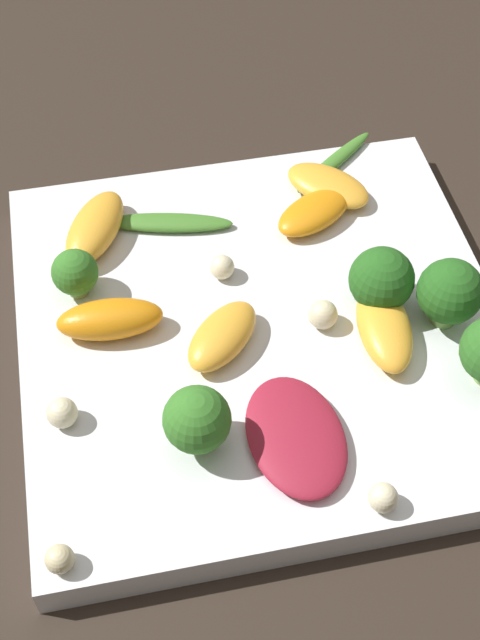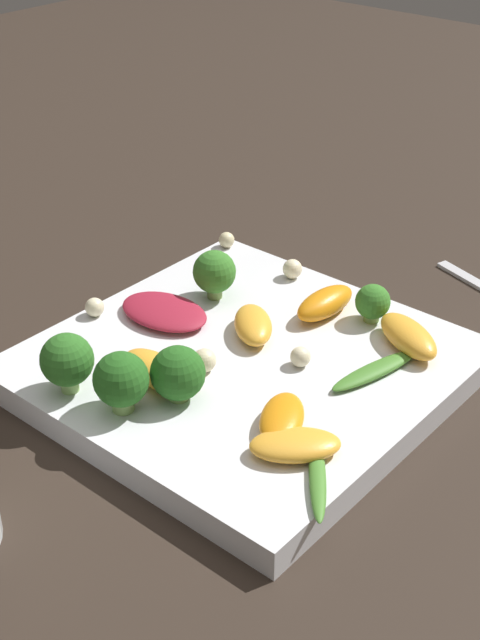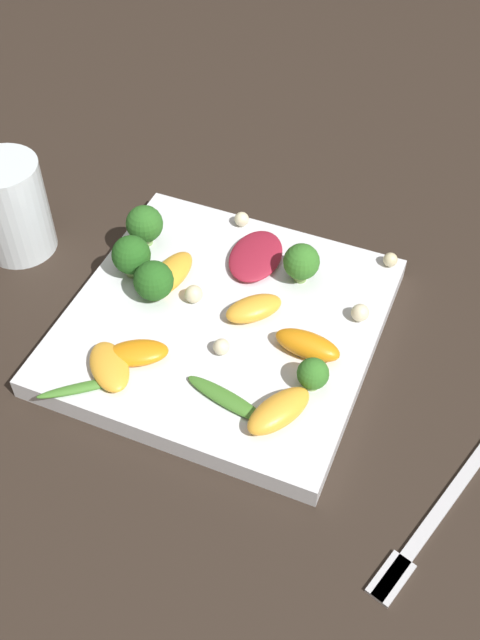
# 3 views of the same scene
# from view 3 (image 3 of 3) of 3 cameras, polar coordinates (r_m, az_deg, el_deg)

# --- Properties ---
(ground_plane) EXTENTS (2.40, 2.40, 0.00)m
(ground_plane) POSITION_cam_3_polar(r_m,az_deg,el_deg) (0.75, -1.29, -0.92)
(ground_plane) COLOR #2D231C
(plate) EXTENTS (0.30, 0.30, 0.02)m
(plate) POSITION_cam_3_polar(r_m,az_deg,el_deg) (0.74, -1.31, -0.35)
(plate) COLOR white
(plate) RESTS_ON ground_plane
(drinking_glass) EXTENTS (0.08, 0.08, 0.11)m
(drinking_glass) POSITION_cam_3_polar(r_m,az_deg,el_deg) (0.84, -17.00, 8.20)
(drinking_glass) COLOR white
(drinking_glass) RESTS_ON ground_plane
(fork) EXTENTS (0.19, 0.07, 0.01)m
(fork) POSITION_cam_3_polar(r_m,az_deg,el_deg) (0.65, 14.01, -15.20)
(fork) COLOR silver
(fork) RESTS_ON ground_plane
(radicchio_leaf_0) EXTENTS (0.08, 0.06, 0.01)m
(radicchio_leaf_0) POSITION_cam_3_polar(r_m,az_deg,el_deg) (0.79, 0.93, 4.98)
(radicchio_leaf_0) COLOR maroon
(radicchio_leaf_0) RESTS_ON plate
(orange_segment_0) EXTENTS (0.07, 0.07, 0.01)m
(orange_segment_0) POSITION_cam_3_polar(r_m,az_deg,el_deg) (0.69, -9.92, -3.51)
(orange_segment_0) COLOR #FCAD33
(orange_segment_0) RESTS_ON plate
(orange_segment_1) EXTENTS (0.03, 0.07, 0.02)m
(orange_segment_1) POSITION_cam_3_polar(r_m,az_deg,el_deg) (0.70, 5.16, -1.91)
(orange_segment_1) COLOR orange
(orange_segment_1) RESTS_ON plate
(orange_segment_2) EXTENTS (0.05, 0.07, 0.02)m
(orange_segment_2) POSITION_cam_3_polar(r_m,az_deg,el_deg) (0.70, -7.85, -2.49)
(orange_segment_2) COLOR orange
(orange_segment_2) RESTS_ON plate
(orange_segment_3) EXTENTS (0.07, 0.04, 0.02)m
(orange_segment_3) POSITION_cam_3_polar(r_m,az_deg,el_deg) (0.77, -5.31, 3.53)
(orange_segment_3) COLOR #FCAD33
(orange_segment_3) RESTS_ON plate
(orange_segment_4) EXTENTS (0.06, 0.06, 0.02)m
(orange_segment_4) POSITION_cam_3_polar(r_m,az_deg,el_deg) (0.73, 1.05, 0.88)
(orange_segment_4) COLOR #FCAD33
(orange_segment_4) RESTS_ON plate
(orange_segment_5) EXTENTS (0.07, 0.06, 0.02)m
(orange_segment_5) POSITION_cam_3_polar(r_m,az_deg,el_deg) (0.65, 2.97, -6.92)
(orange_segment_5) COLOR #FCAD33
(orange_segment_5) RESTS_ON plate
(broccoli_floret_0) EXTENTS (0.03, 0.03, 0.03)m
(broccoli_floret_0) POSITION_cam_3_polar(r_m,az_deg,el_deg) (0.67, 5.58, -4.13)
(broccoli_floret_0) COLOR #7A9E51
(broccoli_floret_0) RESTS_ON plate
(broccoli_floret_1) EXTENTS (0.04, 0.04, 0.05)m
(broccoli_floret_1) POSITION_cam_3_polar(r_m,az_deg,el_deg) (0.77, -8.28, 4.88)
(broccoli_floret_1) COLOR #84AD5B
(broccoli_floret_1) RESTS_ON plate
(broccoli_floret_2) EXTENTS (0.04, 0.04, 0.04)m
(broccoli_floret_2) POSITION_cam_3_polar(r_m,az_deg,el_deg) (0.76, 4.70, 4.40)
(broccoli_floret_2) COLOR #7A9E51
(broccoli_floret_2) RESTS_ON plate
(broccoli_floret_3) EXTENTS (0.04, 0.04, 0.04)m
(broccoli_floret_3) POSITION_cam_3_polar(r_m,az_deg,el_deg) (0.74, -6.58, 2.99)
(broccoli_floret_3) COLOR #7A9E51
(broccoli_floret_3) RESTS_ON plate
(broccoli_floret_4) EXTENTS (0.04, 0.04, 0.05)m
(broccoli_floret_4) POSITION_cam_3_polar(r_m,az_deg,el_deg) (0.80, -7.28, 7.24)
(broccoli_floret_4) COLOR #84AD5B
(broccoli_floret_4) RESTS_ON plate
(arugula_sprig_0) EXTENTS (0.04, 0.09, 0.01)m
(arugula_sprig_0) POSITION_cam_3_polar(r_m,az_deg,el_deg) (0.67, -1.01, -6.04)
(arugula_sprig_0) COLOR #47842D
(arugula_sprig_0) RESTS_ON plate
(arugula_sprig_1) EXTENTS (0.06, 0.07, 0.01)m
(arugula_sprig_1) POSITION_cam_3_polar(r_m,az_deg,el_deg) (0.69, -11.86, -5.04)
(arugula_sprig_1) COLOR #47842D
(arugula_sprig_1) RESTS_ON plate
(macadamia_nut_0) EXTENTS (0.02, 0.02, 0.02)m
(macadamia_nut_0) POSITION_cam_3_polar(r_m,az_deg,el_deg) (0.73, 9.13, 0.55)
(macadamia_nut_0) COLOR beige
(macadamia_nut_0) RESTS_ON plate
(macadamia_nut_1) EXTENTS (0.02, 0.02, 0.02)m
(macadamia_nut_1) POSITION_cam_3_polar(r_m,az_deg,el_deg) (0.83, 0.13, 7.69)
(macadamia_nut_1) COLOR beige
(macadamia_nut_1) RESTS_ON plate
(macadamia_nut_2) EXTENTS (0.02, 0.02, 0.02)m
(macadamia_nut_2) POSITION_cam_3_polar(r_m,az_deg,el_deg) (0.70, -1.43, -2.06)
(macadamia_nut_2) COLOR beige
(macadamia_nut_2) RESTS_ON plate
(macadamia_nut_3) EXTENTS (0.02, 0.02, 0.02)m
(macadamia_nut_3) POSITION_cam_3_polar(r_m,az_deg,el_deg) (0.80, 11.38, 4.52)
(macadamia_nut_3) COLOR beige
(macadamia_nut_3) RESTS_ON plate
(macadamia_nut_4) EXTENTS (0.02, 0.02, 0.02)m
(macadamia_nut_4) POSITION_cam_3_polar(r_m,az_deg,el_deg) (0.74, -3.56, 1.99)
(macadamia_nut_4) COLOR beige
(macadamia_nut_4) RESTS_ON plate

